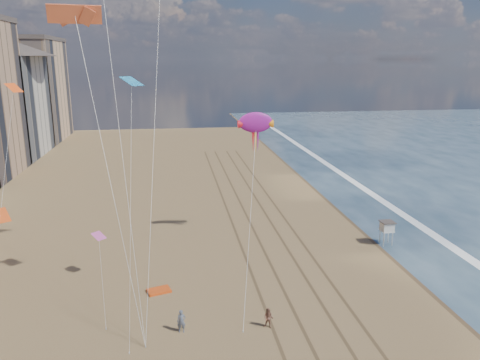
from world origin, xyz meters
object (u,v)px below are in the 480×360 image
Objects in this scene: grounded_kite at (159,291)px; kite_flyer_b at (269,318)px; show_kite at (256,123)px; lifeguard_stand at (387,227)px; kite_flyer_a at (181,321)px.

kite_flyer_b is at bearing -56.85° from grounded_kite.
grounded_kite is 0.09× the size of show_kite.
lifeguard_stand is at bearing -16.64° from show_kite.
lifeguard_stand is 19.71m from show_kite.
show_kite is 12.92× the size of kite_flyer_a.
show_kite is (-15.01, 4.49, 11.96)m from lifeguard_stand.
kite_flyer_b is (-2.40, -19.92, -13.30)m from show_kite.
kite_flyer_b is at bearing -138.44° from lifeguard_stand.
lifeguard_stand is 28.74m from kite_flyer_a.
kite_flyer_b is at bearing -1.08° from kite_flyer_a.
lifeguard_stand is 1.50× the size of kite_flyer_a.
show_kite reaches higher than grounded_kite.
lifeguard_stand reaches higher than kite_flyer_b.
show_kite is (11.40, 12.46, 14.04)m from grounded_kite.
show_kite reaches higher than kite_flyer_b.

